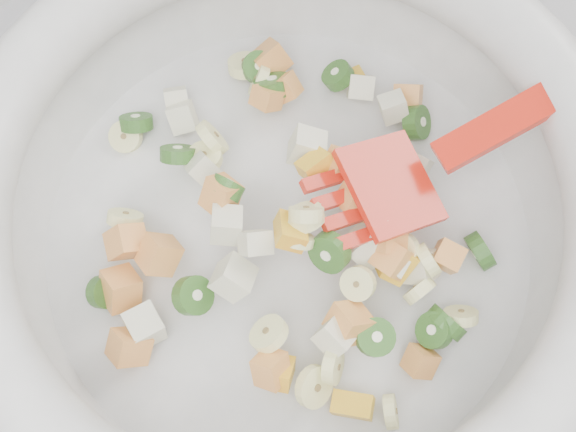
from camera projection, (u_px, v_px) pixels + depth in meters
counter at (275, 336)px, 0.96m from camera, size 2.00×0.60×0.90m
mixing_bowl at (289, 206)px, 0.47m from camera, size 0.52×0.44×0.14m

